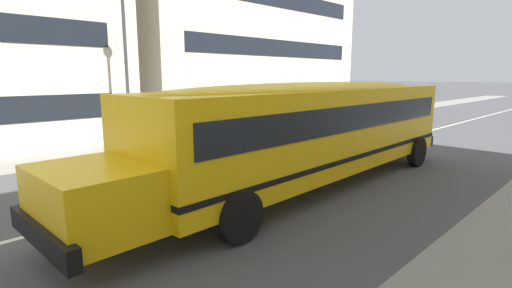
{
  "coord_description": "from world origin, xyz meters",
  "views": [
    {
      "loc": [
        -11.79,
        -8.6,
        3.28
      ],
      "look_at": [
        -4.12,
        -0.95,
        1.33
      ],
      "focal_mm": 26.66,
      "sensor_mm": 36.0,
      "label": 1
    }
  ],
  "objects": [
    {
      "name": "sidewalk_far",
      "position": [
        0.0,
        7.6,
        0.01
      ],
      "size": [
        120.0,
        3.0,
        0.01
      ],
      "primitive_type": "cube",
      "color": "gray",
      "rests_on": "ground_plane"
    },
    {
      "name": "lane_centreline",
      "position": [
        0.0,
        0.0,
        0.0
      ],
      "size": [
        110.0,
        0.16,
        0.01
      ],
      "primitive_type": "cube",
      "color": "silver",
      "rests_on": "ground_plane"
    },
    {
      "name": "apartment_block_far_centre",
      "position": [
        8.19,
        15.3,
        6.65
      ],
      "size": [
        18.44,
        12.44,
        13.3
      ],
      "color": "beige",
      "rests_on": "ground_plane"
    },
    {
      "name": "school_bus",
      "position": [
        -2.78,
        -1.9,
        1.84
      ],
      "size": [
        13.91,
        3.3,
        3.1
      ],
      "rotation": [
        0.0,
        0.0,
        3.16
      ],
      "color": "yellow",
      "rests_on": "ground_plane"
    },
    {
      "name": "parked_car_dark_blue_end_of_row",
      "position": [
        17.97,
        4.97,
        0.84
      ],
      "size": [
        3.97,
        2.02,
        1.64
      ],
      "rotation": [
        0.0,
        0.0,
        -0.04
      ],
      "color": "navy",
      "rests_on": "ground_plane"
    },
    {
      "name": "street_lamp",
      "position": [
        -4.06,
        6.9,
        4.31
      ],
      "size": [
        0.44,
        0.44,
        6.8
      ],
      "color": "#38383D",
      "rests_on": "ground_plane"
    },
    {
      "name": "parked_car_grey_under_tree",
      "position": [
        6.04,
        5.14,
        0.84
      ],
      "size": [
        3.96,
        2.0,
        1.64
      ],
      "rotation": [
        0.0,
        0.0,
        -0.04
      ],
      "color": "gray",
      "rests_on": "ground_plane"
    },
    {
      "name": "ground_plane",
      "position": [
        0.0,
        0.0,
        0.0
      ],
      "size": [
        400.0,
        400.0,
        0.0
      ],
      "primitive_type": "plane",
      "color": "#4C4C4F"
    }
  ]
}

